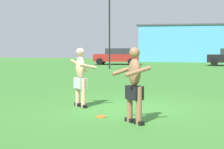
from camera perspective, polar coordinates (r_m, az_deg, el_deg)
The scene contains 7 objects.
ground_plane at distance 9.37m, azimuth 2.99°, elevation -5.86°, with size 80.00×80.00×0.00m, color #38752D.
player_with_cap at distance 9.59m, azimuth -5.38°, elevation 0.01°, with size 0.82×0.78×1.70m.
player_in_black at distance 7.49m, azimuth 3.81°, elevation -1.51°, with size 0.91×0.71×1.71m.
frisbee at distance 8.29m, azimuth -1.82°, elevation -7.17°, with size 0.24×0.24×0.03m, color orange.
car_red_near_post at distance 32.49m, azimuth 0.86°, elevation 3.16°, with size 4.41×2.26×1.58m.
lamp_post at distance 26.38m, azimuth -0.44°, elevation 9.14°, with size 0.60×0.24×6.17m.
outbuilding_behind_lot at distance 41.19m, azimuth 13.99°, elevation 5.21°, with size 13.49×5.51×4.30m.
Camera 1 is at (1.38, -9.10, 1.72)m, focal length 53.65 mm.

